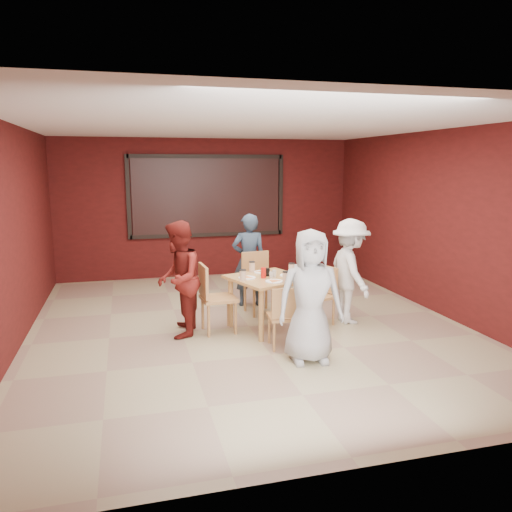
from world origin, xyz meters
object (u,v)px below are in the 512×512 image
object	(u,v)px
diner_left	(178,279)
chair_front	(285,314)
diner_front	(310,296)
chair_left	(213,294)
chair_back	(258,279)
diner_back	(249,260)
chair_right	(321,292)
dining_table	(268,283)
diner_right	(350,271)

from	to	relation	value
diner_left	chair_front	bearing A→B (deg)	67.97
diner_front	diner_left	world-z (taller)	diner_front
diner_front	chair_left	bearing A→B (deg)	131.59
chair_back	chair_left	bearing A→B (deg)	-137.23
chair_left	chair_back	bearing A→B (deg)	42.77
chair_back	diner_left	world-z (taller)	diner_left
chair_front	chair_left	bearing A→B (deg)	131.72
chair_front	diner_back	size ratio (longest dim) A/B	0.53
chair_right	diner_front	bearing A→B (deg)	-117.55
dining_table	diner_front	bearing A→B (deg)	-83.42
dining_table	chair_left	xyz separation A→B (m)	(-0.77, 0.04, -0.12)
diner_left	diner_right	xyz separation A→B (m)	(2.47, -0.05, -0.02)
dining_table	diner_front	xyz separation A→B (m)	(0.14, -1.25, 0.13)
chair_front	chair_back	size ratio (longest dim) A/B	0.86
diner_left	chair_right	bearing A→B (deg)	102.42
chair_left	diner_front	size ratio (longest dim) A/B	0.61
diner_right	dining_table	bearing A→B (deg)	90.16
chair_front	diner_back	world-z (taller)	diner_back
diner_back	diner_left	size ratio (longest dim) A/B	0.97
dining_table	chair_back	bearing A→B (deg)	84.09
diner_front	diner_back	size ratio (longest dim) A/B	1.04
chair_right	diner_back	size ratio (longest dim) A/B	0.56
diner_back	diner_right	xyz separation A→B (m)	(1.20, -1.24, 0.00)
chair_back	diner_left	xyz separation A→B (m)	(-1.32, -0.79, 0.25)
chair_right	diner_left	bearing A→B (deg)	179.57
diner_back	diner_left	world-z (taller)	diner_left
chair_left	diner_front	distance (m)	1.61
chair_back	diner_front	distance (m)	2.11
dining_table	diner_right	bearing A→B (deg)	-0.42
chair_front	diner_left	size ratio (longest dim) A/B	0.52
diner_left	diner_back	bearing A→B (deg)	146.20
chair_left	diner_back	world-z (taller)	diner_back
chair_left	diner_right	distance (m)	2.02
chair_right	diner_back	xyz separation A→B (m)	(-0.78, 1.21, 0.28)
diner_front	chair_right	bearing A→B (deg)	68.87
chair_right	diner_right	world-z (taller)	diner_right
diner_back	diner_left	xyz separation A→B (m)	(-1.26, -1.19, 0.02)
diner_back	diner_left	distance (m)	1.74
dining_table	chair_back	xyz separation A→B (m)	(0.09, 0.84, -0.13)
dining_table	chair_back	size ratio (longest dim) A/B	1.28
diner_back	diner_right	bearing A→B (deg)	140.24
chair_left	chair_right	size ratio (longest dim) A/B	1.13
diner_right	chair_right	bearing A→B (deg)	85.91
dining_table	chair_left	size ratio (longest dim) A/B	1.26
chair_right	diner_front	world-z (taller)	diner_front
chair_left	diner_left	world-z (taller)	diner_left
diner_back	dining_table	bearing A→B (deg)	94.60
chair_front	chair_right	world-z (taller)	chair_right
chair_left	diner_left	xyz separation A→B (m)	(-0.46, -0.00, 0.24)
diner_left	diner_right	world-z (taller)	diner_left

